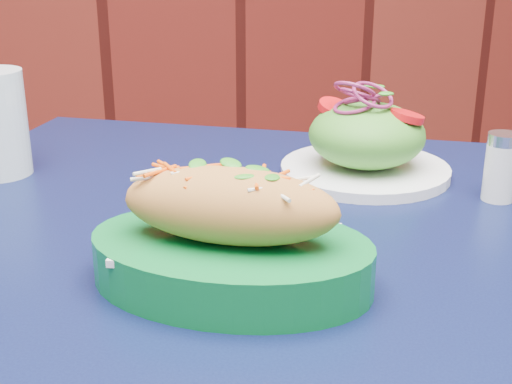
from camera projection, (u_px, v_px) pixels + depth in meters
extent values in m
cube|color=black|center=(248.00, 262.00, 0.65)|extent=(1.06, 1.06, 0.03)
cylinder|color=black|center=(100.00, 364.00, 1.15)|extent=(0.04, 0.04, 0.72)
cube|color=white|center=(231.00, 244.00, 0.57)|extent=(0.19, 0.15, 0.01)
ellipsoid|color=#C7813F|center=(230.00, 205.00, 0.55)|extent=(0.19, 0.14, 0.06)
cylinder|color=white|center=(365.00, 170.00, 0.84)|extent=(0.20, 0.20, 0.01)
ellipsoid|color=#4C992D|center=(367.00, 135.00, 0.82)|extent=(0.13, 0.13, 0.07)
cylinder|color=red|center=(407.00, 112.00, 0.79)|extent=(0.04, 0.04, 0.01)
cylinder|color=red|center=(335.00, 104.00, 0.83)|extent=(0.04, 0.04, 0.01)
cylinder|color=red|center=(357.00, 100.00, 0.85)|extent=(0.04, 0.04, 0.01)
torus|color=#891E54|center=(369.00, 99.00, 0.81)|extent=(0.05, 0.05, 0.00)
torus|color=#891E54|center=(369.00, 96.00, 0.80)|extent=(0.05, 0.05, 0.00)
torus|color=#891E54|center=(369.00, 92.00, 0.80)|extent=(0.05, 0.05, 0.00)
torus|color=#891E54|center=(369.00, 89.00, 0.80)|extent=(0.05, 0.05, 0.00)
torus|color=#891E54|center=(370.00, 85.00, 0.80)|extent=(0.05, 0.05, 0.00)
cylinder|color=white|center=(500.00, 173.00, 0.75)|extent=(0.03, 0.03, 0.06)
cylinder|color=silver|center=(504.00, 139.00, 0.74)|extent=(0.03, 0.03, 0.01)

